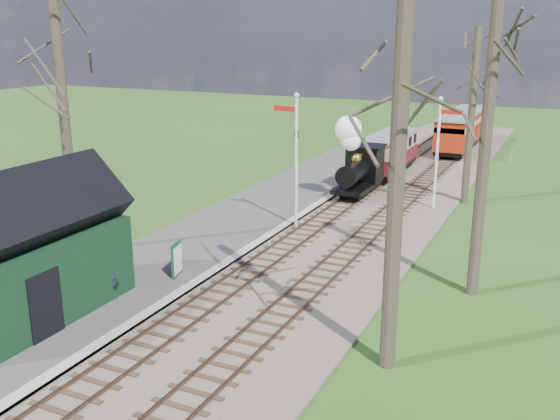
# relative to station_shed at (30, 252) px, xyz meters

# --- Properties ---
(distant_hills) EXTENTS (114.40, 48.00, 22.02)m
(distant_hills) POSITION_rel_station_shed_xyz_m (5.70, 60.38, -18.47)
(distant_hills) COLOR #385B23
(distant_hills) RESTS_ON ground
(ballast_bed) EXTENTS (8.00, 60.00, 0.10)m
(ballast_bed) POSITION_rel_station_shed_xyz_m (5.60, 18.00, -2.22)
(ballast_bed) COLOR brown
(ballast_bed) RESTS_ON ground
(track_near) EXTENTS (1.60, 60.00, 0.15)m
(track_near) POSITION_rel_station_shed_xyz_m (4.30, 18.00, -2.17)
(track_near) COLOR brown
(track_near) RESTS_ON ground
(track_far) EXTENTS (1.60, 60.00, 0.15)m
(track_far) POSITION_rel_station_shed_xyz_m (6.90, 18.00, -2.17)
(track_far) COLOR brown
(track_far) RESTS_ON ground
(platform) EXTENTS (5.00, 44.00, 0.20)m
(platform) POSITION_rel_station_shed_xyz_m (0.80, 10.00, -2.17)
(platform) COLOR #474442
(platform) RESTS_ON ground
(coping_strip) EXTENTS (0.40, 44.00, 0.21)m
(coping_strip) POSITION_rel_station_shed_xyz_m (3.10, 10.00, -2.16)
(coping_strip) COLOR #B2AD9E
(coping_strip) RESTS_ON ground
(station_shed) EXTENTS (3.25, 6.30, 4.78)m
(station_shed) POSITION_rel_station_shed_xyz_m (0.00, 0.00, 0.00)
(station_shed) COLOR black
(station_shed) RESTS_ON platform
(semaphore_near) EXTENTS (1.22, 0.24, 6.22)m
(semaphore_near) POSITION_rel_station_shed_xyz_m (3.53, 12.00, 1.35)
(semaphore_near) COLOR silver
(semaphore_near) RESTS_ON ground
(semaphore_far) EXTENTS (1.22, 0.24, 5.72)m
(semaphore_far) POSITION_rel_station_shed_xyz_m (8.67, 18.00, 1.08)
(semaphore_far) COLOR silver
(semaphore_far) RESTS_ON ground
(bare_trees) EXTENTS (15.51, 22.39, 12.00)m
(bare_trees) POSITION_rel_station_shed_xyz_m (5.63, 6.10, 2.94)
(bare_trees) COLOR #382D23
(bare_trees) RESTS_ON ground
(fence_line) EXTENTS (12.60, 0.08, 1.00)m
(fence_line) POSITION_rel_station_shed_xyz_m (4.60, 32.00, -1.72)
(fence_line) COLOR slate
(fence_line) RESTS_ON ground
(locomotive) EXTENTS (1.78, 4.15, 4.44)m
(locomotive) POSITION_rel_station_shed_xyz_m (4.29, 18.59, -0.22)
(locomotive) COLOR black
(locomotive) RESTS_ON ground
(coach) EXTENTS (2.07, 7.11, 2.18)m
(coach) POSITION_rel_station_shed_xyz_m (4.30, 24.66, -0.76)
(coach) COLOR black
(coach) RESTS_ON ground
(red_carriage_a) EXTENTS (2.19, 5.43, 2.31)m
(red_carriage_a) POSITION_rel_station_shed_xyz_m (6.90, 32.83, -0.69)
(red_carriage_a) COLOR black
(red_carriage_a) RESTS_ON ground
(red_carriage_b) EXTENTS (2.19, 5.43, 2.31)m
(red_carriage_b) POSITION_rel_station_shed_xyz_m (6.90, 38.33, -0.69)
(red_carriage_b) COLOR black
(red_carriage_b) RESTS_ON ground
(sign_board) EXTENTS (0.28, 0.85, 1.24)m
(sign_board) POSITION_rel_station_shed_xyz_m (2.19, 4.57, -1.45)
(sign_board) COLOR #0F4A24
(sign_board) RESTS_ON platform
(bench) EXTENTS (0.66, 1.47, 0.81)m
(bench) POSITION_rel_station_shed_xyz_m (0.86, 0.67, -1.69)
(bench) COLOR #3F2C16
(bench) RESTS_ON platform
(person) EXTENTS (0.51, 0.60, 1.40)m
(person) POSITION_rel_station_shed_xyz_m (1.42, 1.93, -1.37)
(person) COLOR #1B2231
(person) RESTS_ON platform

